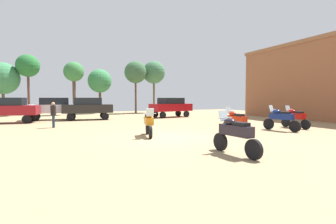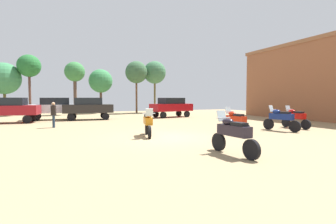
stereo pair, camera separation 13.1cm
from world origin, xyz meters
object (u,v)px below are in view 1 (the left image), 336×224
motorcycle_3 (281,118)px  car_4 (88,107)px  tree_7 (154,73)px  tree_2 (136,72)px  tree_1 (74,73)px  car_2 (54,107)px  motorcycle_1 (149,122)px  motorcycle_5 (236,120)px  motorcycle_7 (295,117)px  person_1 (53,113)px  motorcycle_6 (235,133)px  tree_3 (3,78)px  tree_5 (28,66)px  car_1 (8,108)px  car_3 (171,106)px  tree_4 (100,81)px

motorcycle_3 → car_4: size_ratio=0.52×
tree_7 → tree_2: bearing=-169.9°
tree_1 → car_2: bearing=-106.1°
motorcycle_3 → tree_1: 23.65m
motorcycle_1 → motorcycle_5: bearing=-178.2°
motorcycle_7 → person_1: (-14.48, 6.37, 0.27)m
motorcycle_6 → tree_7: bearing=70.9°
motorcycle_5 → tree_1: size_ratio=0.36×
tree_2 → tree_3: size_ratio=1.15×
motorcycle_1 → car_2: car_2 is taller
motorcycle_3 → motorcycle_5: size_ratio=1.00×
motorcycle_5 → car_2: 16.64m
motorcycle_3 → car_2: car_2 is taller
tree_3 → tree_1: bearing=-9.0°
person_1 → tree_2: 17.24m
motorcycle_6 → person_1: 12.64m
motorcycle_1 → tree_5: tree_5 is taller
person_1 → tree_3: 16.15m
motorcycle_6 → car_4: car_4 is taller
motorcycle_5 → car_1: car_1 is taller
tree_5 → motorcycle_6: bearing=-70.5°
car_1 → car_3: (14.24, 0.69, 0.00)m
car_1 → person_1: (3.40, -4.77, -0.18)m
tree_4 → tree_5: size_ratio=0.83×
tree_1 → person_1: bearing=-97.6°
car_4 → tree_4: bearing=-11.9°
motorcycle_1 → car_3: bearing=-106.5°
tree_3 → car_2: bearing=-56.0°
tree_2 → tree_4: bearing=159.0°
motorcycle_1 → car_2: (-4.79, 12.76, 0.46)m
tree_1 → tree_3: tree_1 is taller
motorcycle_5 → tree_3: tree_3 is taller
tree_2 → car_2: bearing=-143.7°
car_4 → person_1: bearing=156.4°
motorcycle_1 → car_1: size_ratio=0.46×
tree_2 → motorcycle_6: bearing=-97.7°
person_1 → tree_1: tree_1 is taller
motorcycle_5 → motorcycle_6: size_ratio=1.01×
motorcycle_3 → car_3: bearing=84.2°
motorcycle_5 → car_3: size_ratio=0.50×
motorcycle_5 → tree_7: 21.82m
motorcycle_1 → car_4: size_ratio=0.48×
motorcycle_5 → car_1: (-12.78, 11.62, 0.45)m
tree_4 → motorcycle_5: bearing=-79.0°
motorcycle_3 → tree_3: size_ratio=0.38×
car_2 → tree_1: tree_1 is taller
car_1 → person_1: car_1 is taller
car_3 → car_4: (-8.20, 0.11, 0.00)m
motorcycle_3 → tree_3: bearing=115.9°
tree_1 → tree_7: 10.32m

